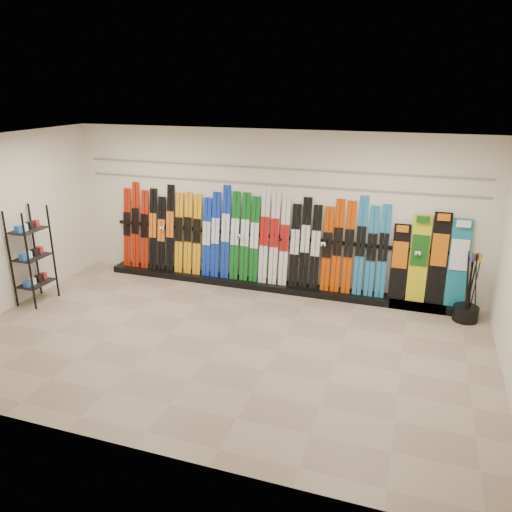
% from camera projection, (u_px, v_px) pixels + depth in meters
% --- Properties ---
extents(floor, '(8.00, 8.00, 0.00)m').
position_uv_depth(floor, '(221.00, 342.00, 7.67)').
color(floor, gray).
rests_on(floor, ground).
extents(back_wall, '(8.00, 0.00, 8.00)m').
position_uv_depth(back_wall, '(269.00, 210.00, 9.42)').
color(back_wall, beige).
rests_on(back_wall, floor).
extents(ceiling, '(8.00, 8.00, 0.00)m').
position_uv_depth(ceiling, '(216.00, 144.00, 6.69)').
color(ceiling, silver).
rests_on(ceiling, back_wall).
extents(ski_rack_base, '(8.00, 0.40, 0.12)m').
position_uv_depth(ski_rack_base, '(277.00, 286.00, 9.63)').
color(ski_rack_base, black).
rests_on(ski_rack_base, floor).
extents(skis, '(5.38, 0.29, 1.82)m').
position_uv_depth(skis, '(245.00, 238.00, 9.61)').
color(skis, '#AB1C06').
rests_on(skis, ski_rack_base).
extents(snowboards, '(1.26, 0.25, 1.60)m').
position_uv_depth(snowboards, '(430.00, 261.00, 8.61)').
color(snowboards, black).
rests_on(snowboards, ski_rack_base).
extents(accessory_rack, '(0.40, 0.60, 1.74)m').
position_uv_depth(accessory_rack, '(32.00, 256.00, 8.84)').
color(accessory_rack, black).
rests_on(accessory_rack, floor).
extents(pole_bin, '(0.41, 0.41, 0.25)m').
position_uv_depth(pole_bin, '(465.00, 313.00, 8.34)').
color(pole_bin, black).
rests_on(pole_bin, floor).
extents(ski_poles, '(0.27, 0.26, 1.18)m').
position_uv_depth(ski_poles, '(471.00, 288.00, 8.14)').
color(ski_poles, black).
rests_on(ski_poles, pole_bin).
extents(slatwall_rail_0, '(7.60, 0.02, 0.03)m').
position_uv_depth(slatwall_rail_0, '(269.00, 184.00, 9.24)').
color(slatwall_rail_0, gray).
rests_on(slatwall_rail_0, back_wall).
extents(slatwall_rail_1, '(7.60, 0.02, 0.03)m').
position_uv_depth(slatwall_rail_1, '(270.00, 168.00, 9.15)').
color(slatwall_rail_1, gray).
rests_on(slatwall_rail_1, back_wall).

